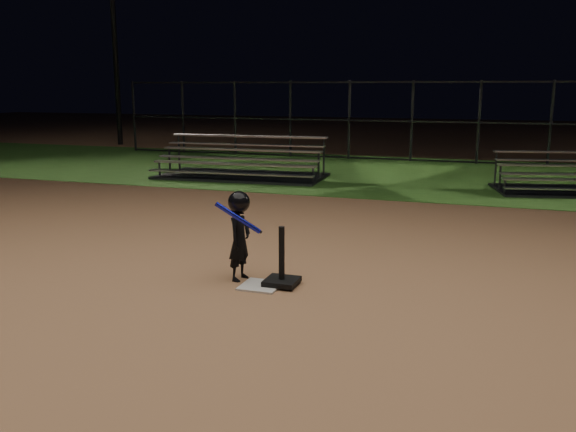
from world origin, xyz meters
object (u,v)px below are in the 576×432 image
at_px(home_plate, 261,286).
at_px(batting_tee, 282,274).
at_px(bleacher_left, 241,169).
at_px(light_pole_left, 112,18).
at_px(child_batter, 240,233).

relative_size(home_plate, batting_tee, 0.65).
height_order(bleacher_left, light_pole_left, light_pole_left).
bearing_deg(home_plate, batting_tee, 27.95).
bearing_deg(home_plate, bleacher_left, 114.58).
relative_size(batting_tee, bleacher_left, 0.16).
bearing_deg(light_pole_left, bleacher_left, -39.73).
height_order(batting_tee, child_batter, child_batter).
xyz_separation_m(home_plate, child_batter, (-0.34, 0.18, 0.57)).
bearing_deg(child_batter, light_pole_left, 46.93).
xyz_separation_m(batting_tee, light_pole_left, (-12.22, 14.83, 4.80)).
bearing_deg(child_batter, bleacher_left, 31.64).
xyz_separation_m(batting_tee, child_batter, (-0.56, 0.06, 0.44)).
relative_size(child_batter, light_pole_left, 0.13).
height_order(home_plate, batting_tee, batting_tee).
distance_m(child_batter, light_pole_left, 19.31).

